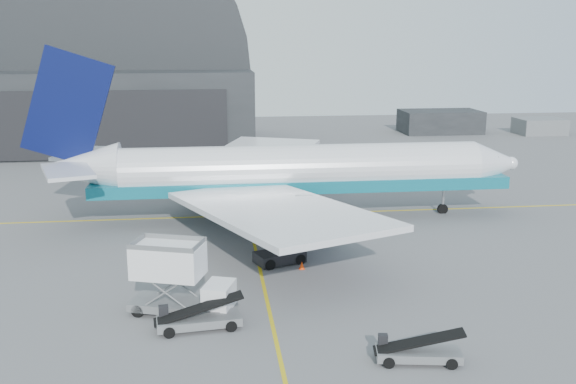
{
  "coord_description": "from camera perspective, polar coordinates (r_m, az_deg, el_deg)",
  "views": [
    {
      "loc": [
        -3.33,
        -39.7,
        16.64
      ],
      "look_at": [
        2.76,
        10.55,
        4.5
      ],
      "focal_mm": 40.0,
      "sensor_mm": 36.0,
      "label": 1
    }
  ],
  "objects": [
    {
      "name": "airliner",
      "position": [
        59.84,
        -0.51,
        1.82
      ],
      "size": [
        46.3,
        44.89,
        16.25
      ],
      "color": "white",
      "rests_on": "ground"
    },
    {
      "name": "taxi_lines",
      "position": [
        55.05,
        -3.13,
        -4.12
      ],
      "size": [
        80.0,
        42.12,
        0.02
      ],
      "color": "gold",
      "rests_on": "ground"
    },
    {
      "name": "ground",
      "position": [
        43.18,
        -1.98,
        -9.19
      ],
      "size": [
        200.0,
        200.0,
        0.0
      ],
      "primitive_type": "plane",
      "color": "#565659",
      "rests_on": "ground"
    },
    {
      "name": "belt_loader_b",
      "position": [
        35.48,
        11.42,
        -13.76
      ],
      "size": [
        4.83,
        2.26,
        1.81
      ],
      "rotation": [
        0.0,
        0.0,
        -0.16
      ],
      "color": "slate",
      "rests_on": "ground"
    },
    {
      "name": "distant_bldg_a",
      "position": [
        120.26,
        13.32,
        5.17
      ],
      "size": [
        14.0,
        8.0,
        4.0
      ],
      "primitive_type": "cube",
      "color": "black",
      "rests_on": "ground"
    },
    {
      "name": "hangar",
      "position": [
        106.54,
        -17.21,
        9.07
      ],
      "size": [
        50.0,
        28.3,
        28.0
      ],
      "color": "black",
      "rests_on": "ground"
    },
    {
      "name": "distant_bldg_b",
      "position": [
        123.61,
        21.4,
        4.82
      ],
      "size": [
        8.0,
        6.0,
        2.8
      ],
      "primitive_type": "cube",
      "color": "slate",
      "rests_on": "ground"
    },
    {
      "name": "pushback_tug",
      "position": [
        48.94,
        -0.65,
        -5.61
      ],
      "size": [
        4.13,
        3.21,
        1.69
      ],
      "rotation": [
        0.0,
        0.0,
        0.37
      ],
      "color": "black",
      "rests_on": "ground"
    },
    {
      "name": "catering_truck",
      "position": [
        40.36,
        -9.8,
        -7.66
      ],
      "size": [
        6.8,
        4.23,
        4.39
      ],
      "rotation": [
        0.0,
        0.0,
        -0.32
      ],
      "color": "slate",
      "rests_on": "ground"
    },
    {
      "name": "traffic_cone",
      "position": [
        47.79,
        1.24,
        -6.54
      ],
      "size": [
        0.4,
        0.4,
        0.58
      ],
      "color": "#FD3D08",
      "rests_on": "ground"
    },
    {
      "name": "belt_loader_a",
      "position": [
        38.69,
        -8.0,
        -11.12
      ],
      "size": [
        5.32,
        2.3,
        2.0
      ],
      "rotation": [
        0.0,
        0.0,
        0.11
      ],
      "color": "slate",
      "rests_on": "ground"
    }
  ]
}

